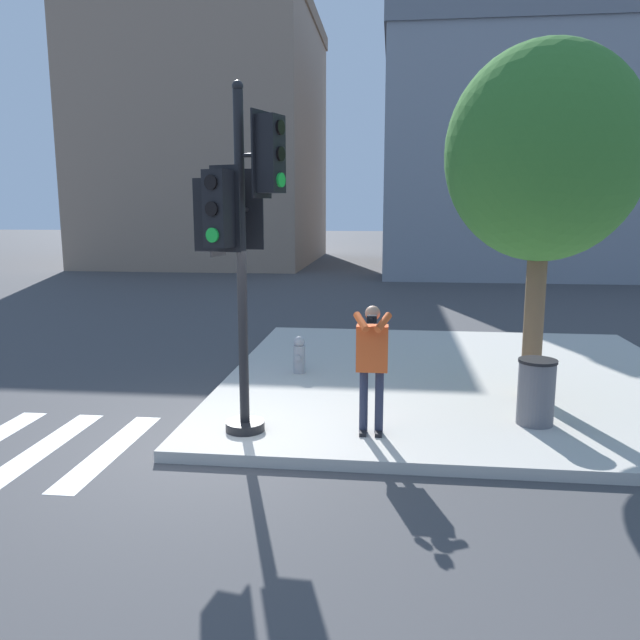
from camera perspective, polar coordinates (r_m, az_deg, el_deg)
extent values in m
plane|color=#424244|center=(8.22, -10.33, -11.54)|extent=(160.00, 160.00, 0.00)
cube|color=#BCB7AD|center=(11.26, 12.54, -5.26)|extent=(8.00, 8.00, 0.15)
cube|color=silver|center=(8.48, -18.62, -11.22)|extent=(0.37, 2.54, 0.01)
cube|color=silver|center=(8.88, -23.86, -10.59)|extent=(0.37, 2.54, 0.01)
cylinder|color=black|center=(8.34, -6.86, -9.59)|extent=(0.51, 0.51, 0.12)
cylinder|color=black|center=(7.89, -7.19, 5.17)|extent=(0.12, 0.12, 4.15)
sphere|color=black|center=(7.99, -7.55, 20.44)|extent=(0.14, 0.14, 0.14)
cylinder|color=black|center=(8.04, -6.91, 9.99)|extent=(0.06, 0.26, 0.05)
cube|color=black|center=(8.29, -6.43, 10.00)|extent=(0.31, 0.25, 0.90)
cube|color=black|center=(8.16, -6.67, 10.00)|extent=(0.42, 0.04, 1.02)
cylinder|color=black|center=(8.42, -6.22, 12.05)|extent=(0.17, 0.04, 0.17)
cylinder|color=black|center=(8.42, -6.18, 10.01)|extent=(0.17, 0.04, 0.17)
cylinder|color=green|center=(8.42, -6.14, 7.97)|extent=(0.17, 0.04, 0.17)
cylinder|color=black|center=(7.70, -8.13, 10.03)|extent=(0.14, 0.26, 0.05)
cube|color=black|center=(7.50, -9.26, 10.00)|extent=(0.37, 0.33, 0.90)
cube|color=black|center=(7.60, -8.66, 10.01)|extent=(0.40, 0.17, 1.02)
cylinder|color=black|center=(7.39, -9.96, 12.30)|extent=(0.17, 0.09, 0.17)
cylinder|color=black|center=(7.39, -9.89, 9.98)|extent=(0.17, 0.09, 0.17)
cylinder|color=green|center=(7.39, -9.82, 7.65)|extent=(0.17, 0.09, 0.17)
cylinder|color=black|center=(7.94, -8.59, 9.45)|extent=(0.27, 0.09, 0.05)
cube|color=black|center=(8.05, -10.23, 9.41)|extent=(0.29, 0.34, 0.90)
cube|color=black|center=(7.99, -9.37, 9.43)|extent=(0.10, 0.42, 1.02)
cylinder|color=black|center=(8.11, -11.17, 11.50)|extent=(0.06, 0.17, 0.17)
cylinder|color=black|center=(8.11, -11.10, 9.38)|extent=(0.06, 0.17, 0.17)
cylinder|color=green|center=(8.12, -11.03, 7.27)|extent=(0.06, 0.17, 0.17)
cylinder|color=black|center=(7.78, -6.17, 14.77)|extent=(0.26, 0.13, 0.05)
cube|color=black|center=(7.65, -4.52, 14.87)|extent=(0.33, 0.36, 0.90)
cube|color=black|center=(7.72, -5.39, 14.82)|extent=(0.16, 0.40, 1.02)
cylinder|color=black|center=(7.61, -3.64, 17.17)|extent=(0.08, 0.17, 0.17)
cylinder|color=black|center=(7.58, -3.61, 14.92)|extent=(0.08, 0.17, 0.17)
cylinder|color=green|center=(7.56, -3.58, 12.66)|extent=(0.08, 0.17, 0.17)
cube|color=black|center=(8.19, 3.95, -10.19)|extent=(0.09, 0.24, 0.05)
cube|color=black|center=(8.18, 5.37, -10.23)|extent=(0.09, 0.24, 0.05)
cylinder|color=#282D42|center=(8.12, 4.01, -7.46)|extent=(0.11, 0.11, 0.83)
cylinder|color=#282D42|center=(8.11, 5.43, -7.49)|extent=(0.11, 0.11, 0.83)
cube|color=#E55623|center=(7.93, 4.79, -2.59)|extent=(0.40, 0.22, 0.59)
sphere|color=tan|center=(7.84, 4.84, 0.62)|extent=(0.19, 0.19, 0.19)
cube|color=black|center=(7.54, 4.76, 0.08)|extent=(0.12, 0.10, 0.09)
cylinder|color=black|center=(7.47, 4.74, -0.01)|extent=(0.06, 0.08, 0.06)
cylinder|color=#E55623|center=(7.72, 3.80, -0.17)|extent=(0.23, 0.35, 0.22)
cylinder|color=#E55623|center=(7.72, 5.80, -0.21)|extent=(0.23, 0.35, 0.22)
cylinder|color=brown|center=(9.96, 19.00, 0.73)|extent=(0.29, 0.29, 2.67)
ellipsoid|color=#38752D|center=(9.88, 19.80, 14.18)|extent=(2.85, 2.85, 3.13)
cylinder|color=#99999E|center=(11.03, -1.91, -3.59)|extent=(0.22, 0.22, 0.50)
sphere|color=#99999E|center=(10.96, -1.92, -2.00)|extent=(0.19, 0.19, 0.19)
cylinder|color=#99999E|center=(10.89, -2.02, -3.48)|extent=(0.10, 0.06, 0.10)
cylinder|color=#5B5B60|center=(8.90, 19.15, -6.35)|extent=(0.48, 0.48, 0.85)
cylinder|color=black|center=(8.78, 19.31, -3.56)|extent=(0.51, 0.51, 0.04)
cube|color=gray|center=(37.42, -9.76, 15.42)|extent=(11.54, 13.68, 13.12)
cube|color=#7A604C|center=(38.71, -10.10, 25.72)|extent=(11.74, 13.88, 0.80)
cube|color=gray|center=(33.88, 19.95, 13.10)|extent=(15.85, 13.54, 10.25)
cube|color=slate|center=(34.67, 20.54, 22.24)|extent=(16.05, 13.74, 0.80)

